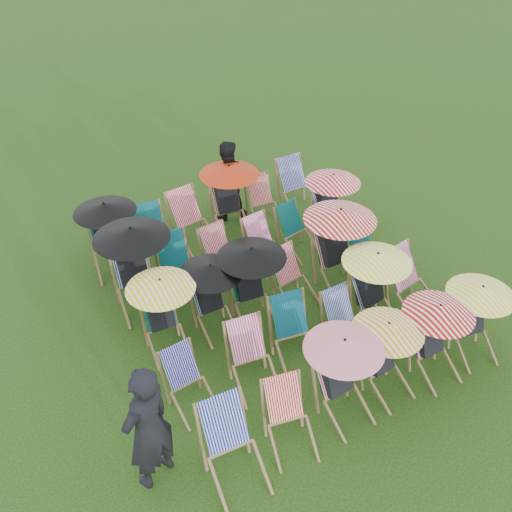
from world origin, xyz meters
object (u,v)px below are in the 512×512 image
deckchair_0 (234,450)px  person_left (148,428)px  person_rear (226,181)px  deckchair_29 (299,187)px  deckchair_5 (476,320)px

deckchair_0 → person_left: person_left is taller
person_rear → deckchair_29: bearing=-176.5°
deckchair_0 → deckchair_5: deckchair_5 is taller
person_left → person_rear: person_left is taller
deckchair_5 → person_left: bearing=-173.9°
person_left → deckchair_0: bearing=125.6°
person_left → person_rear: (3.50, 4.69, -0.11)m
deckchair_29 → person_rear: 1.52m
person_rear → deckchair_5: bearing=127.0°
person_rear → person_left: bearing=74.9°
deckchair_29 → person_rear: person_rear is taller
deckchair_0 → deckchair_5: size_ratio=0.85×
deckchair_0 → deckchair_29: (4.07, 4.71, 0.01)m
deckchair_5 → person_rear: bearing=116.5°
deckchair_5 → person_rear: 5.32m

